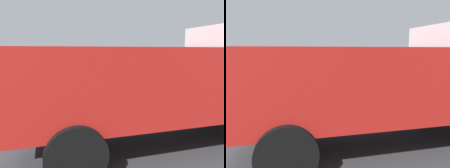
% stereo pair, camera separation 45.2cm
% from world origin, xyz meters
% --- Properties ---
extents(ground_plane, '(80.00, 80.00, 0.00)m').
position_xyz_m(ground_plane, '(0.00, 0.00, 0.00)').
color(ground_plane, '#38383A').
extents(sidewalk_curb, '(36.00, 5.00, 0.15)m').
position_xyz_m(sidewalk_curb, '(0.00, 6.50, 0.07)').
color(sidewalk_curb, '#ADA89E').
rests_on(sidewalk_curb, ground).
extents(fire_hydrant, '(0.27, 0.60, 0.76)m').
position_xyz_m(fire_hydrant, '(0.82, 5.32, 0.55)').
color(fire_hydrant, '#2D8438').
rests_on(fire_hydrant, sidewalk_curb).
extents(loose_tire, '(1.26, 0.75, 1.20)m').
position_xyz_m(loose_tire, '(1.09, 5.23, 0.75)').
color(loose_tire, black).
rests_on(loose_tire, sidewalk_curb).
extents(dump_truck_red, '(7.04, 2.90, 3.00)m').
position_xyz_m(dump_truck_red, '(3.72, -1.04, 1.61)').
color(dump_truck_red, red).
rests_on(dump_truck_red, ground).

